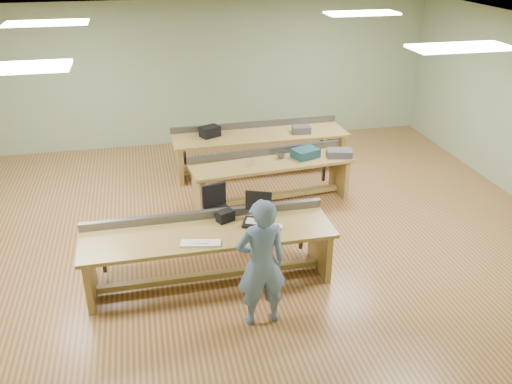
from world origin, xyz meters
The scene contains 21 objects.
floor centered at (0.00, 0.00, 0.00)m, with size 10.00×10.00×0.00m, color #A26E3D.
ceiling centered at (0.00, 0.00, 3.00)m, with size 10.00×10.00×0.00m, color silver.
wall_back centered at (0.00, 4.00, 1.50)m, with size 10.00×0.04×3.00m, color gray.
wall_front centered at (0.00, -4.00, 1.50)m, with size 10.00×0.04×3.00m, color gray.
fluor_panels centered at (0.00, 0.00, 2.97)m, with size 6.20×3.50×0.03m.
workbench_front centered at (-0.55, -1.31, 0.56)m, with size 3.22×0.88×0.86m.
workbench_mid centered at (0.80, 0.80, 0.55)m, with size 2.79×0.99×0.86m.
workbench_back centered at (0.90, 2.17, 0.57)m, with size 3.31×0.94×0.86m.
person centered at (-0.07, -2.27, 0.81)m, with size 0.59×0.39×1.61m, color slate.
laptop_base centered at (0.10, -1.27, 0.77)m, with size 0.35×0.29×0.04m, color black.
laptop_screen centered at (0.15, -1.14, 1.02)m, with size 0.35×0.02×0.27m, color black.
keyboard centered at (-0.68, -1.62, 0.76)m, with size 0.49×0.16×0.03m, color silver.
trackball_mouse centered at (0.34, -1.44, 0.78)m, with size 0.12×0.14×0.06m, color white.
camera_bag centered at (-0.29, -1.10, 0.82)m, with size 0.22×0.14×0.15m, color black.
task_chair centered at (-0.26, -0.23, 0.30)m, with size 0.55×0.55×0.83m.
parts_bin_teal centered at (1.40, 0.83, 0.82)m, with size 0.42×0.31×0.15m, color #153B45.
parts_bin_grey centered at (1.98, 0.75, 0.81)m, with size 0.42×0.27×0.11m, color #3C3C3F.
mug centered at (0.99, 0.88, 0.80)m, with size 0.14×0.14×0.11m, color #3C3C3F.
drinks_can centered at (0.45, 0.66, 0.80)m, with size 0.06×0.06×0.11m, color silver.
storage_box_back centered at (-0.04, 2.19, 0.85)m, with size 0.34×0.24×0.19m, color black.
tray_back centered at (1.68, 2.01, 0.82)m, with size 0.33×0.24×0.13m, color #3C3C3F.
Camera 1 is at (-1.23, -7.31, 4.20)m, focal length 38.00 mm.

